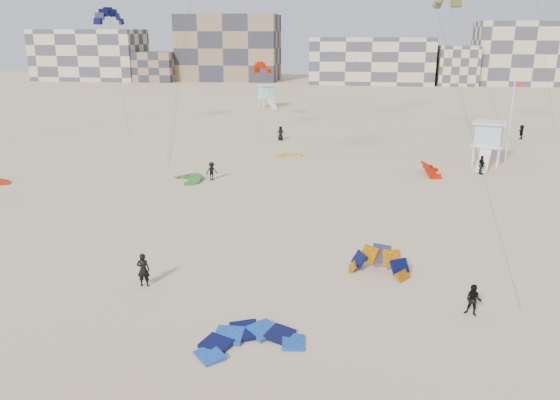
# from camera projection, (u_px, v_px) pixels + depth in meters

# --- Properties ---
(ground) EXTENTS (320.00, 320.00, 0.00)m
(ground) POSITION_uv_depth(u_px,v_px,m) (191.00, 320.00, 26.33)
(ground) COLOR beige
(ground) RESTS_ON ground
(kite_ground_blue) EXTENTS (5.83, 5.94, 1.11)m
(kite_ground_blue) POSITION_uv_depth(u_px,v_px,m) (250.00, 344.00, 24.28)
(kite_ground_blue) COLOR blue
(kite_ground_blue) RESTS_ON ground
(kite_ground_orange) EXTENTS (4.39, 4.33, 3.46)m
(kite_ground_orange) POSITION_uv_depth(u_px,v_px,m) (378.00, 273.00, 31.46)
(kite_ground_orange) COLOR orange
(kite_ground_orange) RESTS_ON ground
(kite_ground_green) EXTENTS (5.05, 5.00, 1.60)m
(kite_ground_green) POSITION_uv_depth(u_px,v_px,m) (188.00, 180.00, 51.19)
(kite_ground_green) COLOR #197921
(kite_ground_green) RESTS_ON ground
(kite_ground_red_far) EXTENTS (3.71, 3.59, 3.55)m
(kite_ground_red_far) POSITION_uv_depth(u_px,v_px,m) (431.00, 175.00, 53.16)
(kite_ground_red_far) COLOR red
(kite_ground_red_far) RESTS_ON ground
(kite_ground_yellow) EXTENTS (3.30, 3.40, 0.53)m
(kite_ground_yellow) POSITION_uv_depth(u_px,v_px,m) (288.00, 156.00, 61.11)
(kite_ground_yellow) COLOR yellow
(kite_ground_yellow) RESTS_ON ground
(kitesurfer_main) EXTENTS (0.75, 0.54, 1.91)m
(kitesurfer_main) POSITION_uv_depth(u_px,v_px,m) (143.00, 270.00, 29.60)
(kitesurfer_main) COLOR black
(kitesurfer_main) RESTS_ON ground
(kitesurfer_b) EXTENTS (0.95, 0.86, 1.61)m
(kitesurfer_b) POSITION_uv_depth(u_px,v_px,m) (473.00, 300.00, 26.57)
(kitesurfer_b) COLOR black
(kitesurfer_b) RESTS_ON ground
(kitesurfer_c) EXTENTS (1.27, 1.18, 1.72)m
(kitesurfer_c) POSITION_uv_depth(u_px,v_px,m) (212.00, 171.00, 50.98)
(kitesurfer_c) COLOR black
(kitesurfer_c) RESTS_ON ground
(kitesurfer_d) EXTENTS (0.79, 1.18, 1.86)m
(kitesurfer_d) POSITION_uv_depth(u_px,v_px,m) (481.00, 165.00, 53.00)
(kitesurfer_d) COLOR black
(kitesurfer_d) RESTS_ON ground
(kitesurfer_e) EXTENTS (0.98, 0.73, 1.83)m
(kitesurfer_e) POSITION_uv_depth(u_px,v_px,m) (281.00, 133.00, 69.68)
(kitesurfer_e) COLOR black
(kitesurfer_e) RESTS_ON ground
(kitesurfer_f) EXTENTS (0.78, 1.77, 1.85)m
(kitesurfer_f) POSITION_uv_depth(u_px,v_px,m) (521.00, 132.00, 70.53)
(kitesurfer_f) COLOR black
(kitesurfer_f) RESTS_ON ground
(kite_fly_olive) EXTENTS (9.13, 12.19, 16.82)m
(kite_fly_olive) POSITION_uv_depth(u_px,v_px,m) (448.00, 1.00, 54.77)
(kite_fly_olive) COLOR brown
(kite_fly_olive) RESTS_ON ground
(kite_fly_navy) EXTENTS (6.78, 8.75, 15.37)m
(kite_fly_navy) POSITION_uv_depth(u_px,v_px,m) (109.00, 18.00, 70.19)
(kite_fly_navy) COLOR #06063A
(kite_fly_navy) RESTS_ON ground
(kite_fly_red) EXTENTS (4.94, 4.59, 8.28)m
(kite_fly_red) POSITION_uv_depth(u_px,v_px,m) (262.00, 69.00, 82.28)
(kite_fly_red) COLOR red
(kite_fly_red) RESTS_ON ground
(lifeguard_tower_near) EXTENTS (3.99, 6.61, 4.51)m
(lifeguard_tower_near) POSITION_uv_depth(u_px,v_px,m) (488.00, 143.00, 56.65)
(lifeguard_tower_near) COLOR white
(lifeguard_tower_near) RESTS_ON ground
(lifeguard_tower_far) EXTENTS (4.02, 6.19, 4.12)m
(lifeguard_tower_far) POSITION_uv_depth(u_px,v_px,m) (266.00, 96.00, 99.64)
(lifeguard_tower_far) COLOR white
(lifeguard_tower_far) RESTS_ON ground
(flagpole) EXTENTS (0.71, 0.11, 8.73)m
(flagpole) POSITION_uv_depth(u_px,v_px,m) (510.00, 120.00, 56.49)
(flagpole) COLOR white
(flagpole) RESTS_ON ground
(condo_west_a) EXTENTS (30.00, 15.00, 14.00)m
(condo_west_a) POSITION_uv_depth(u_px,v_px,m) (90.00, 55.00, 156.89)
(condo_west_a) COLOR beige
(condo_west_a) RESTS_ON ground
(condo_west_b) EXTENTS (28.00, 14.00, 18.00)m
(condo_west_b) POSITION_uv_depth(u_px,v_px,m) (229.00, 48.00, 154.52)
(condo_west_b) COLOR #886E52
(condo_west_b) RESTS_ON ground
(condo_mid) EXTENTS (32.00, 16.00, 12.00)m
(condo_mid) POSITION_uv_depth(u_px,v_px,m) (371.00, 60.00, 146.07)
(condo_mid) COLOR beige
(condo_mid) RESTS_ON ground
(condo_east) EXTENTS (26.00, 14.00, 16.00)m
(condo_east) POSITION_uv_depth(u_px,v_px,m) (527.00, 53.00, 141.82)
(condo_east) COLOR beige
(condo_east) RESTS_ON ground
(condo_fill_left) EXTENTS (12.00, 10.00, 8.00)m
(condo_fill_left) POSITION_uv_depth(u_px,v_px,m) (155.00, 67.00, 153.10)
(condo_fill_left) COLOR #886E52
(condo_fill_left) RESTS_ON ground
(condo_fill_right) EXTENTS (10.00, 10.00, 10.00)m
(condo_fill_right) POSITION_uv_depth(u_px,v_px,m) (457.00, 65.00, 141.42)
(condo_fill_right) COLOR beige
(condo_fill_right) RESTS_ON ground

